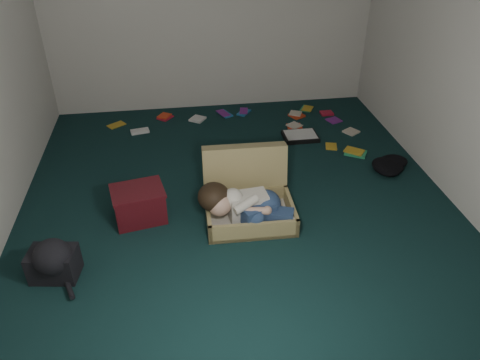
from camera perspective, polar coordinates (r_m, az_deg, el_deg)
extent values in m
plane|color=black|center=(4.40, -0.28, -2.77)|extent=(4.50, 4.50, 0.00)
plane|color=silver|center=(5.94, -3.60, 20.60)|extent=(4.50, 0.00, 4.50)
plane|color=silver|center=(1.87, 9.55, -10.31)|extent=(4.50, 0.00, 4.50)
plane|color=silver|center=(4.51, 26.49, 13.29)|extent=(0.00, 4.50, 4.50)
cube|color=tan|center=(4.12, 1.22, -4.08)|extent=(0.78, 0.57, 0.18)
cube|color=silver|center=(4.14, 1.21, -4.57)|extent=(0.71, 0.50, 0.02)
cube|color=tan|center=(4.30, 0.59, 0.73)|extent=(0.77, 0.25, 0.56)
cube|color=beige|center=(4.04, 0.97, -3.19)|extent=(0.35, 0.22, 0.24)
sphere|color=tan|center=(3.95, -2.50, -2.96)|extent=(0.21, 0.21, 0.21)
ellipsoid|color=black|center=(3.98, -3.21, -2.05)|extent=(0.28, 0.29, 0.24)
ellipsoid|color=navy|center=(4.07, 3.25, -2.93)|extent=(0.25, 0.29, 0.24)
cube|color=navy|center=(3.97, 2.29, -4.16)|extent=(0.32, 0.23, 0.15)
cube|color=navy|center=(4.00, 4.63, -4.39)|extent=(0.29, 0.21, 0.12)
sphere|color=white|center=(4.06, 5.97, -4.24)|extent=(0.12, 0.12, 0.12)
sphere|color=white|center=(4.01, 6.19, -5.02)|extent=(0.11, 0.11, 0.11)
cylinder|color=tan|center=(3.90, 2.06, -3.77)|extent=(0.20, 0.07, 0.07)
cube|color=#4B0F15|center=(4.21, -12.19, -3.04)|extent=(0.48, 0.41, 0.29)
cube|color=#4B0F15|center=(4.13, -12.43, -1.30)|extent=(0.51, 0.43, 0.02)
cube|color=black|center=(5.53, 7.36, 5.30)|extent=(0.39, 0.30, 0.05)
cube|color=white|center=(5.52, 7.38, 5.56)|extent=(0.36, 0.26, 0.01)
cube|color=gold|center=(5.99, -14.83, 6.53)|extent=(0.18, 0.14, 0.02)
cube|color=#B31730|center=(6.05, -9.10, 7.54)|extent=(0.23, 0.22, 0.02)
cube|color=white|center=(5.95, -5.19, 7.39)|extent=(0.18, 0.21, 0.02)
cube|color=#1C639A|center=(6.11, 0.48, 8.23)|extent=(0.19, 0.22, 0.02)
cube|color=#EA3F1B|center=(6.07, 6.93, 7.78)|extent=(0.23, 0.21, 0.02)
cube|color=#29965C|center=(6.28, 8.11, 8.61)|extent=(0.19, 0.15, 0.02)
cube|color=#752185|center=(6.02, 11.38, 7.18)|extent=(0.23, 0.22, 0.02)
cube|color=beige|center=(5.78, 13.40, 5.74)|extent=(0.17, 0.20, 0.02)
cube|color=gold|center=(5.40, 11.06, 4.05)|extent=(0.20, 0.22, 0.02)
cube|color=#B31730|center=(6.19, 10.51, 7.99)|extent=(0.22, 0.20, 0.02)
cube|color=white|center=(5.75, -12.10, 5.79)|extent=(0.20, 0.17, 0.02)
cube|color=#1C639A|center=(6.08, -1.88, 8.08)|extent=(0.22, 0.23, 0.02)
cube|color=#EA3F1B|center=(5.77, 6.66, 6.43)|extent=(0.15, 0.20, 0.02)
cube|color=#29965C|center=(5.32, 13.90, 3.16)|extent=(0.21, 0.23, 0.02)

